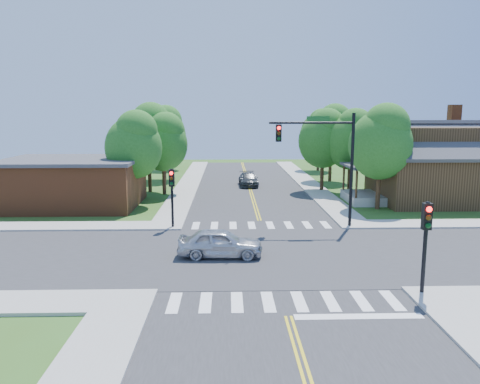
{
  "coord_description": "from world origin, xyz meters",
  "views": [
    {
      "loc": [
        -2.14,
        -23.13,
        7.19
      ],
      "look_at": [
        -1.35,
        6.34,
        2.2
      ],
      "focal_mm": 35.0,
      "sensor_mm": 36.0,
      "label": 1
    }
  ],
  "objects_px": {
    "car_silver": "(220,243)",
    "signal_pole_se": "(426,231)",
    "signal_pole_nw": "(172,187)",
    "house_ne": "(440,161)",
    "signal_mast_ne": "(325,151)",
    "car_dgrey": "(248,180)"
  },
  "relations": [
    {
      "from": "signal_pole_nw",
      "to": "house_ne",
      "type": "height_order",
      "value": "house_ne"
    },
    {
      "from": "signal_mast_ne",
      "to": "signal_pole_se",
      "type": "relative_size",
      "value": 1.89
    },
    {
      "from": "house_ne",
      "to": "car_silver",
      "type": "bearing_deg",
      "value": -140.29
    },
    {
      "from": "signal_mast_ne",
      "to": "signal_pole_nw",
      "type": "relative_size",
      "value": 1.89
    },
    {
      "from": "signal_pole_nw",
      "to": "signal_pole_se",
      "type": "bearing_deg",
      "value": -45.0
    },
    {
      "from": "signal_pole_nw",
      "to": "house_ne",
      "type": "distance_m",
      "value": 22.45
    },
    {
      "from": "car_silver",
      "to": "signal_pole_se",
      "type": "bearing_deg",
      "value": -120.73
    },
    {
      "from": "signal_mast_ne",
      "to": "signal_pole_nw",
      "type": "height_order",
      "value": "signal_mast_ne"
    },
    {
      "from": "signal_pole_se",
      "to": "car_dgrey",
      "type": "height_order",
      "value": "signal_pole_se"
    },
    {
      "from": "signal_mast_ne",
      "to": "house_ne",
      "type": "xyz_separation_m",
      "value": [
        11.19,
        8.65,
        -1.52
      ]
    },
    {
      "from": "signal_mast_ne",
      "to": "car_silver",
      "type": "bearing_deg",
      "value": -137.02
    },
    {
      "from": "signal_mast_ne",
      "to": "signal_pole_nw",
      "type": "distance_m",
      "value": 9.76
    },
    {
      "from": "car_dgrey",
      "to": "signal_pole_nw",
      "type": "bearing_deg",
      "value": -109.77
    },
    {
      "from": "house_ne",
      "to": "car_dgrey",
      "type": "bearing_deg",
      "value": 150.55
    },
    {
      "from": "car_silver",
      "to": "signal_pole_nw",
      "type": "bearing_deg",
      "value": 29.11
    },
    {
      "from": "signal_mast_ne",
      "to": "car_silver",
      "type": "relative_size",
      "value": 1.67
    },
    {
      "from": "signal_pole_se",
      "to": "signal_pole_nw",
      "type": "height_order",
      "value": "same"
    },
    {
      "from": "car_silver",
      "to": "car_dgrey",
      "type": "relative_size",
      "value": 0.96
    },
    {
      "from": "car_dgrey",
      "to": "car_silver",
      "type": "bearing_deg",
      "value": -98.02
    },
    {
      "from": "signal_pole_nw",
      "to": "house_ne",
      "type": "bearing_deg",
      "value": 22.69
    },
    {
      "from": "signal_mast_ne",
      "to": "car_silver",
      "type": "xyz_separation_m",
      "value": [
        -6.44,
        -6.0,
        -4.13
      ]
    },
    {
      "from": "signal_mast_ne",
      "to": "signal_pole_nw",
      "type": "bearing_deg",
      "value": -179.93
    }
  ]
}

